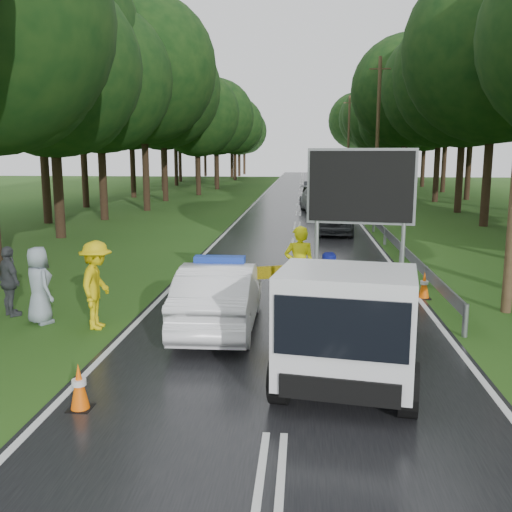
# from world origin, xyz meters

# --- Properties ---
(ground) EXTENTS (160.00, 160.00, 0.00)m
(ground) POSITION_xyz_m (0.00, 0.00, 0.00)
(ground) COLOR #1F4914
(ground) RESTS_ON ground
(road) EXTENTS (7.00, 140.00, 0.02)m
(road) POSITION_xyz_m (0.00, 30.00, 0.01)
(road) COLOR black
(road) RESTS_ON ground
(guardrail) EXTENTS (0.12, 60.06, 0.70)m
(guardrail) POSITION_xyz_m (3.70, 29.67, 0.55)
(guardrail) COLOR gray
(guardrail) RESTS_ON ground
(utility_pole_mid) EXTENTS (1.40, 0.24, 10.00)m
(utility_pole_mid) POSITION_xyz_m (5.20, 28.00, 5.06)
(utility_pole_mid) COLOR #463520
(utility_pole_mid) RESTS_ON ground
(utility_pole_far) EXTENTS (1.40, 0.24, 10.00)m
(utility_pole_far) POSITION_xyz_m (5.20, 54.00, 5.06)
(utility_pole_far) COLOR #463520
(utility_pole_far) RESTS_ON ground
(police_sedan) EXTENTS (1.59, 4.40, 1.59)m
(police_sedan) POSITION_xyz_m (-1.43, 0.17, 0.72)
(police_sedan) COLOR white
(police_sedan) RESTS_ON ground
(work_truck) EXTENTS (2.82, 5.03, 3.80)m
(work_truck) POSITION_xyz_m (1.17, -2.30, 1.03)
(work_truck) COLOR gray
(work_truck) RESTS_ON ground
(barrier) EXTENTS (2.80, 1.15, 1.23)m
(barrier) POSITION_xyz_m (-0.35, 1.00, 0.93)
(barrier) COLOR yellow
(barrier) RESTS_ON ground
(officer) EXTENTS (0.77, 0.54, 2.03)m
(officer) POSITION_xyz_m (0.25, 2.00, 1.02)
(officer) COLOR #EFEF0D
(officer) RESTS_ON ground
(civilian) EXTENTS (1.00, 0.93, 1.65)m
(civilian) POSITION_xyz_m (0.94, 0.50, 0.83)
(civilian) COLOR #1924A2
(civilian) RESTS_ON ground
(bystander_left) EXTENTS (0.79, 1.28, 1.92)m
(bystander_left) POSITION_xyz_m (-4.08, -0.04, 0.96)
(bystander_left) COLOR yellow
(bystander_left) RESTS_ON ground
(bystander_mid) EXTENTS (1.00, 0.93, 1.65)m
(bystander_mid) POSITION_xyz_m (-6.44, 0.70, 0.83)
(bystander_mid) COLOR #3A3D41
(bystander_mid) RESTS_ON ground
(bystander_right) EXTENTS (1.00, 0.97, 1.74)m
(bystander_right) POSITION_xyz_m (-5.49, 0.20, 0.87)
(bystander_right) COLOR gray
(bystander_right) RESTS_ON ground
(queue_car_first) EXTENTS (2.09, 4.48, 1.49)m
(queue_car_first) POSITION_xyz_m (1.84, 15.43, 0.74)
(queue_car_first) COLOR #3C3F43
(queue_car_first) RESTS_ON ground
(queue_car_second) EXTENTS (3.00, 5.81, 1.61)m
(queue_car_second) POSITION_xyz_m (1.39, 25.26, 0.81)
(queue_car_second) COLOR #989CA0
(queue_car_second) RESTS_ON ground
(queue_car_third) EXTENTS (3.13, 5.87, 1.57)m
(queue_car_third) POSITION_xyz_m (1.73, 31.26, 0.78)
(queue_car_third) COLOR black
(queue_car_third) RESTS_ON ground
(queue_car_fourth) EXTENTS (1.53, 3.97, 1.29)m
(queue_car_fourth) POSITION_xyz_m (0.99, 38.70, 0.65)
(queue_car_fourth) COLOR #3F4147
(queue_car_fourth) RESTS_ON ground
(cone_near_left) EXTENTS (0.34, 0.34, 0.73)m
(cone_near_left) POSITION_xyz_m (-2.92, -3.98, 0.35)
(cone_near_left) COLOR black
(cone_near_left) RESTS_ON ground
(cone_center) EXTENTS (0.39, 0.39, 0.82)m
(cone_center) POSITION_xyz_m (0.22, 2.00, 0.40)
(cone_center) COLOR black
(cone_center) RESTS_ON ground
(cone_far) EXTENTS (0.35, 0.35, 0.73)m
(cone_far) POSITION_xyz_m (1.40, 2.50, 0.36)
(cone_far) COLOR black
(cone_far) RESTS_ON ground
(cone_left_mid) EXTENTS (0.37, 0.37, 0.79)m
(cone_left_mid) POSITION_xyz_m (-2.58, 3.00, 0.38)
(cone_left_mid) COLOR black
(cone_left_mid) RESTS_ON ground
(cone_right) EXTENTS (0.34, 0.34, 0.72)m
(cone_right) POSITION_xyz_m (3.50, 3.14, 0.35)
(cone_right) COLOR black
(cone_right) RESTS_ON ground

